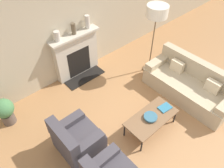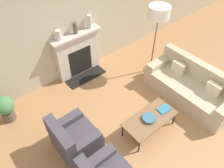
# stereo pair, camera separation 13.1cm
# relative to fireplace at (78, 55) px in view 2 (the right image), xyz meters

# --- Properties ---
(ground_plane) EXTENTS (18.00, 18.00, 0.00)m
(ground_plane) POSITION_rel_fireplace_xyz_m (-0.11, -2.59, -0.58)
(ground_plane) COLOR #A87547
(wall_back) EXTENTS (18.00, 0.06, 2.90)m
(wall_back) POSITION_rel_fireplace_xyz_m (-0.11, 0.14, 0.87)
(wall_back) COLOR #BCAD8E
(wall_back) RESTS_ON ground_plane
(fireplace) EXTENTS (1.32, 0.59, 1.19)m
(fireplace) POSITION_rel_fireplace_xyz_m (0.00, 0.00, 0.00)
(fireplace) COLOR beige
(fireplace) RESTS_ON ground_plane
(couch) EXTENTS (0.87, 2.09, 0.86)m
(couch) POSITION_rel_fireplace_xyz_m (1.51, -2.43, -0.27)
(couch) COLOR tan
(couch) RESTS_ON ground_plane
(armchair_far) EXTENTS (0.76, 0.80, 0.84)m
(armchair_far) POSITION_rel_fireplace_xyz_m (-1.35, -1.88, -0.27)
(armchair_far) COLOR #423D42
(armchair_far) RESTS_ON ground_plane
(coffee_table) EXTENTS (1.13, 0.55, 0.39)m
(coffee_table) POSITION_rel_fireplace_xyz_m (0.06, -2.49, -0.22)
(coffee_table) COLOR brown
(coffee_table) RESTS_ON ground_plane
(bowl) EXTENTS (0.27, 0.27, 0.06)m
(bowl) POSITION_rel_fireplace_xyz_m (0.02, -2.49, -0.16)
(bowl) COLOR #38667A
(bowl) RESTS_ON coffee_table
(book) EXTENTS (0.29, 0.22, 0.02)m
(book) POSITION_rel_fireplace_xyz_m (0.45, -2.52, -0.18)
(book) COLOR teal
(book) RESTS_ON coffee_table
(floor_lamp) EXTENTS (0.50, 0.50, 1.84)m
(floor_lamp) POSITION_rel_fireplace_xyz_m (1.54, -1.17, 1.03)
(floor_lamp) COLOR brown
(floor_lamp) RESTS_ON ground_plane
(mantel_vase_left) EXTENTS (0.14, 0.14, 0.24)m
(mantel_vase_left) POSITION_rel_fireplace_xyz_m (-0.42, 0.01, 0.73)
(mantel_vase_left) COLOR beige
(mantel_vase_left) RESTS_ON fireplace
(mantel_vase_center_left) EXTENTS (0.11, 0.11, 0.27)m
(mantel_vase_center_left) POSITION_rel_fireplace_xyz_m (0.02, 0.01, 0.75)
(mantel_vase_center_left) COLOR brown
(mantel_vase_center_left) RESTS_ON fireplace
(mantel_vase_center_right) EXTENTS (0.12, 0.12, 0.33)m
(mantel_vase_center_right) POSITION_rel_fireplace_xyz_m (0.43, 0.01, 0.78)
(mantel_vase_center_right) COLOR beige
(mantel_vase_center_right) RESTS_ON fireplace
(potted_plant) EXTENTS (0.42, 0.42, 0.65)m
(potted_plant) POSITION_rel_fireplace_xyz_m (-2.09, -0.34, -0.20)
(potted_plant) COLOR brown
(potted_plant) RESTS_ON ground_plane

